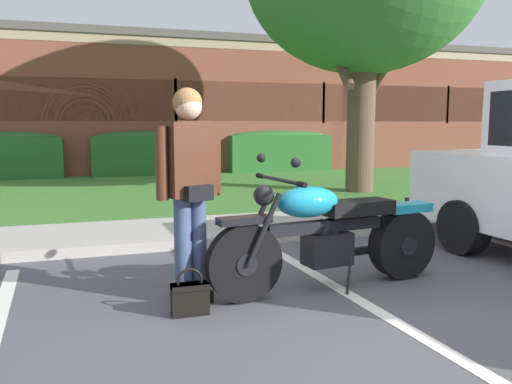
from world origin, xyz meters
TOP-DOWN VIEW (x-y plane):
  - ground_plane at (0.00, 0.00)m, footprint 140.00×140.00m
  - curb_strip at (0.00, 2.79)m, footprint 60.00×0.20m
  - concrete_walk at (0.00, 3.64)m, footprint 60.00×1.50m
  - grass_lawn at (0.00, 7.91)m, footprint 60.00×7.04m
  - stall_stripe_1 at (0.03, 0.20)m, footprint 0.32×4.40m
  - motorcycle at (-0.00, 0.94)m, footprint 2.24×0.82m
  - rider_person at (-1.29, 0.97)m, footprint 0.55×0.37m
  - handbag at (-1.36, 0.68)m, footprint 0.28×0.13m
  - hedge_left at (-4.05, 11.32)m, footprint 2.88×0.90m
  - hedge_center_left at (-0.37, 11.32)m, footprint 3.15×0.90m
  - hedge_center_right at (3.31, 11.32)m, footprint 3.02×0.90m
  - brick_building at (0.31, 17.18)m, footprint 26.21×12.03m

SIDE VIEW (x-z plane):
  - ground_plane at x=0.00m, z-range 0.00..0.00m
  - stall_stripe_1 at x=0.03m, z-range 0.00..0.01m
  - grass_lawn at x=0.00m, z-range 0.00..0.06m
  - concrete_walk at x=0.00m, z-range 0.00..0.08m
  - curb_strip at x=0.00m, z-range 0.00..0.12m
  - handbag at x=-1.36m, z-range -0.04..0.32m
  - motorcycle at x=0.00m, z-range -0.11..1.07m
  - hedge_center_right at x=3.31m, z-range 0.03..1.27m
  - hedge_left at x=-4.05m, z-range 0.03..1.27m
  - hedge_center_left at x=-0.37m, z-range 0.03..1.27m
  - rider_person at x=-1.29m, z-range 0.14..1.84m
  - brick_building at x=0.31m, z-range 0.00..3.93m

